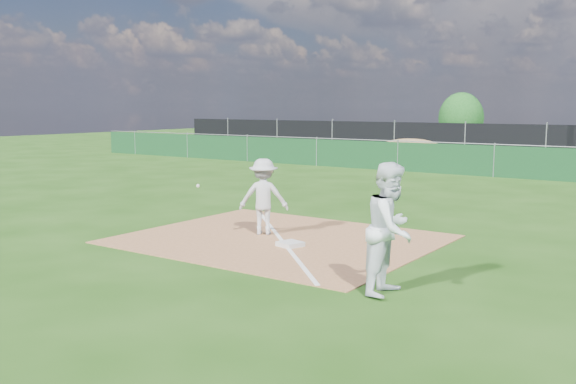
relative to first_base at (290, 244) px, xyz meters
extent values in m
plane|color=#1C440E|center=(-0.57, 9.47, -0.06)|extent=(90.00, 90.00, 0.00)
cube|color=#925F3A|center=(-0.57, 0.47, -0.05)|extent=(6.00, 5.00, 0.02)
cube|color=white|center=(-0.57, 0.47, -0.04)|extent=(5.01, 5.01, 0.01)
cube|color=#0F3719|center=(-0.57, 14.47, 0.54)|extent=(44.00, 0.05, 1.20)
ellipsoid|color=olive|center=(-5.57, 17.97, 0.52)|extent=(3.38, 2.60, 1.17)
cube|color=black|center=(-0.57, 22.47, 0.84)|extent=(46.00, 0.04, 1.80)
cube|color=black|center=(-0.57, 27.47, -0.06)|extent=(46.00, 9.00, 0.01)
cube|color=silver|center=(0.00, 0.00, 0.00)|extent=(0.51, 0.51, 0.09)
imported|color=silver|center=(-1.13, 0.65, 0.76)|extent=(1.19, 1.06, 1.60)
sphere|color=white|center=(-3.17, 0.83, 0.82)|extent=(0.08, 0.08, 0.08)
imported|color=white|center=(2.94, -1.69, 0.90)|extent=(0.78, 0.97, 1.93)
imported|color=#B9BCC1|center=(-5.72, 27.40, 0.67)|extent=(4.39, 2.08, 1.45)
imported|color=black|center=(-1.31, 27.90, 0.75)|extent=(4.88, 1.75, 1.60)
cylinder|color=#382316|center=(-8.59, 32.88, 0.44)|extent=(0.24, 0.24, 1.01)
ellipsoid|color=#164E17|center=(-8.59, 32.88, 1.79)|extent=(3.03, 3.03, 3.48)
camera|label=1|loc=(6.93, -10.00, 2.67)|focal=40.00mm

